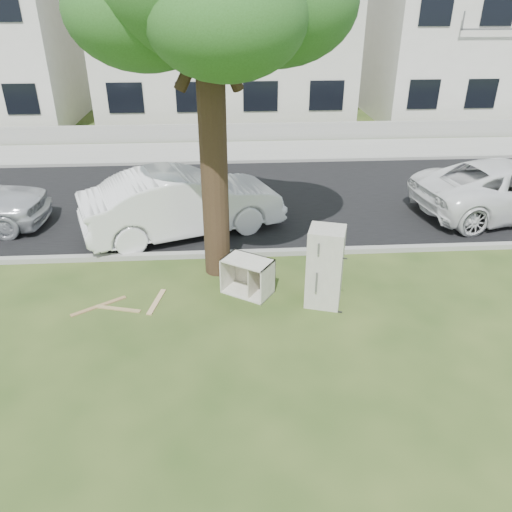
{
  "coord_description": "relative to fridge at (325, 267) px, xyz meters",
  "views": [
    {
      "loc": [
        -0.19,
        -7.7,
        5.33
      ],
      "look_at": [
        0.35,
        0.6,
        0.96
      ],
      "focal_mm": 35.0,
      "sensor_mm": 36.0,
      "label": 1
    }
  ],
  "objects": [
    {
      "name": "plank_b",
      "position": [
        -3.94,
        0.0,
        -0.78
      ],
      "size": [
        0.9,
        0.32,
        0.02
      ],
      "primitive_type": "cube",
      "rotation": [
        0.0,
        0.0,
        -0.26
      ],
      "color": "#9D8452",
      "rests_on": "ground"
    },
    {
      "name": "car_right",
      "position": [
        5.83,
        4.08,
        -0.06
      ],
      "size": [
        5.52,
        3.18,
        1.45
      ],
      "primitive_type": "imported",
      "rotation": [
        0.0,
        0.0,
        1.73
      ],
      "color": "white",
      "rests_on": "ground"
    },
    {
      "name": "ground",
      "position": [
        -1.64,
        -0.4,
        -0.79
      ],
      "size": [
        120.0,
        120.0,
        0.0
      ],
      "primitive_type": "plane",
      "color": "#274016"
    },
    {
      "name": "low_wall",
      "position": [
        -1.64,
        12.2,
        -0.44
      ],
      "size": [
        120.0,
        0.15,
        0.7
      ],
      "primitive_type": "cube",
      "color": "gray",
      "rests_on": "ground"
    },
    {
      "name": "fridge",
      "position": [
        0.0,
        0.0,
        0.0
      ],
      "size": [
        0.8,
        0.77,
        1.57
      ],
      "primitive_type": "cube",
      "rotation": [
        0.0,
        0.0,
        -0.3
      ],
      "color": "silver",
      "rests_on": "ground"
    },
    {
      "name": "sidewalk",
      "position": [
        -1.64,
        10.6,
        -0.78
      ],
      "size": [
        120.0,
        2.8,
        0.01
      ],
      "primitive_type": "cube",
      "color": "gray",
      "rests_on": "ground"
    },
    {
      "name": "car_center",
      "position": [
        -2.87,
        3.43,
        0.02
      ],
      "size": [
        5.18,
        3.28,
        1.61
      ],
      "primitive_type": "imported",
      "rotation": [
        0.0,
        0.0,
        1.92
      ],
      "color": "white",
      "rests_on": "ground"
    },
    {
      "name": "kerb_near",
      "position": [
        -1.64,
        2.05,
        -0.79
      ],
      "size": [
        120.0,
        0.18,
        0.12
      ],
      "primitive_type": "cube",
      "color": "gray",
      "rests_on": "ground"
    },
    {
      "name": "townhouse_center",
      "position": [
        -1.64,
        17.1,
        2.94
      ],
      "size": [
        11.22,
        8.16,
        7.44
      ],
      "color": "beige",
      "rests_on": "ground"
    },
    {
      "name": "road",
      "position": [
        -1.64,
        5.6,
        -0.78
      ],
      "size": [
        120.0,
        7.0,
        0.01
      ],
      "primitive_type": "cube",
      "color": "black",
      "rests_on": "ground"
    },
    {
      "name": "kerb_far",
      "position": [
        -1.64,
        9.15,
        -0.79
      ],
      "size": [
        120.0,
        0.18,
        0.12
      ],
      "primitive_type": "cube",
      "color": "gray",
      "rests_on": "ground"
    },
    {
      "name": "cabinet",
      "position": [
        -1.44,
        0.47,
        -0.42
      ],
      "size": [
        1.11,
        1.01,
        0.74
      ],
      "primitive_type": "cube",
      "rotation": [
        0.0,
        0.0,
        -0.58
      ],
      "color": "white",
      "rests_on": "ground"
    },
    {
      "name": "plank_c",
      "position": [
        -3.24,
        0.21,
        -0.77
      ],
      "size": [
        0.29,
        0.9,
        0.02
      ],
      "primitive_type": "cube",
      "rotation": [
        0.0,
        0.0,
        1.36
      ],
      "color": "tan",
      "rests_on": "ground"
    },
    {
      "name": "townhouse_right",
      "position": [
        10.36,
        17.1,
        2.64
      ],
      "size": [
        10.2,
        8.16,
        6.84
      ],
      "color": "silver",
      "rests_on": "ground"
    },
    {
      "name": "plank_a",
      "position": [
        -4.33,
        0.13,
        -0.78
      ],
      "size": [
        0.96,
        0.68,
        0.02
      ],
      "primitive_type": "cube",
      "rotation": [
        0.0,
        0.0,
        0.59
      ],
      "color": "olive",
      "rests_on": "ground"
    }
  ]
}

